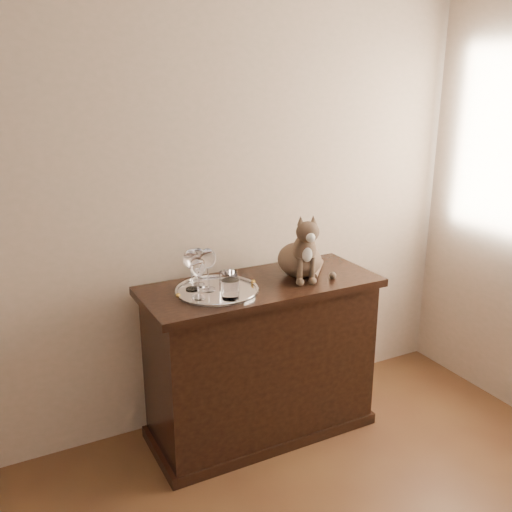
{
  "coord_description": "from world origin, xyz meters",
  "views": [
    {
      "loc": [
        -0.65,
        -0.41,
        1.84
      ],
      "look_at": [
        0.58,
        1.95,
        0.99
      ],
      "focal_mm": 40.0,
      "sensor_mm": 36.0,
      "label": 1
    }
  ],
  "objects_px": {
    "tray": "(217,291)",
    "wine_glass_b": "(198,267)",
    "sideboard": "(261,359)",
    "wine_glass_a": "(192,270)",
    "wine_glass_c": "(198,278)",
    "wine_glass_d": "(208,269)",
    "tumbler_a": "(228,282)",
    "tumbler_b": "(230,289)",
    "cat": "(300,243)"
  },
  "relations": [
    {
      "from": "wine_glass_b",
      "to": "tumbler_a",
      "type": "height_order",
      "value": "wine_glass_b"
    },
    {
      "from": "tumbler_b",
      "to": "cat",
      "type": "relative_size",
      "value": 0.26
    },
    {
      "from": "sideboard",
      "to": "tumbler_b",
      "type": "distance_m",
      "value": 0.55
    },
    {
      "from": "tumbler_a",
      "to": "wine_glass_a",
      "type": "bearing_deg",
      "value": 142.02
    },
    {
      "from": "sideboard",
      "to": "wine_glass_c",
      "type": "height_order",
      "value": "wine_glass_c"
    },
    {
      "from": "cat",
      "to": "sideboard",
      "type": "bearing_deg",
      "value": -161.97
    },
    {
      "from": "tray",
      "to": "wine_glass_a",
      "type": "xyz_separation_m",
      "value": [
        -0.1,
        0.07,
        0.1
      ]
    },
    {
      "from": "tray",
      "to": "tumbler_a",
      "type": "relative_size",
      "value": 4.1
    },
    {
      "from": "wine_glass_d",
      "to": "cat",
      "type": "relative_size",
      "value": 0.6
    },
    {
      "from": "wine_glass_c",
      "to": "cat",
      "type": "xyz_separation_m",
      "value": [
        0.58,
        0.06,
        0.07
      ]
    },
    {
      "from": "tumbler_a",
      "to": "cat",
      "type": "height_order",
      "value": "cat"
    },
    {
      "from": "wine_glass_d",
      "to": "wine_glass_c",
      "type": "bearing_deg",
      "value": -137.64
    },
    {
      "from": "cat",
      "to": "tumbler_b",
      "type": "bearing_deg",
      "value": -146.6
    },
    {
      "from": "tray",
      "to": "wine_glass_b",
      "type": "relative_size",
      "value": 2.11
    },
    {
      "from": "tumbler_b",
      "to": "sideboard",
      "type": "bearing_deg",
      "value": 30.31
    },
    {
      "from": "tumbler_a",
      "to": "tumbler_b",
      "type": "xyz_separation_m",
      "value": [
        -0.03,
        -0.08,
        -0.0
      ]
    },
    {
      "from": "wine_glass_d",
      "to": "tumbler_b",
      "type": "distance_m",
      "value": 0.17
    },
    {
      "from": "tray",
      "to": "wine_glass_c",
      "type": "relative_size",
      "value": 2.04
    },
    {
      "from": "wine_glass_c",
      "to": "wine_glass_d",
      "type": "distance_m",
      "value": 0.11
    },
    {
      "from": "tray",
      "to": "tumbler_b",
      "type": "xyz_separation_m",
      "value": [
        0.01,
        -0.12,
        0.05
      ]
    },
    {
      "from": "sideboard",
      "to": "tumbler_a",
      "type": "height_order",
      "value": "tumbler_a"
    },
    {
      "from": "sideboard",
      "to": "wine_glass_d",
      "type": "relative_size",
      "value": 5.84
    },
    {
      "from": "tumbler_a",
      "to": "tumbler_b",
      "type": "distance_m",
      "value": 0.09
    },
    {
      "from": "sideboard",
      "to": "tumbler_a",
      "type": "xyz_separation_m",
      "value": [
        -0.2,
        -0.05,
        0.48
      ]
    },
    {
      "from": "cat",
      "to": "wine_glass_d",
      "type": "bearing_deg",
      "value": -165.06
    },
    {
      "from": "wine_glass_b",
      "to": "wine_glass_c",
      "type": "relative_size",
      "value": 0.97
    },
    {
      "from": "sideboard",
      "to": "wine_glass_a",
      "type": "distance_m",
      "value": 0.64
    },
    {
      "from": "wine_glass_b",
      "to": "wine_glass_a",
      "type": "bearing_deg",
      "value": -142.1
    },
    {
      "from": "wine_glass_a",
      "to": "tumbler_a",
      "type": "relative_size",
      "value": 2.06
    },
    {
      "from": "wine_glass_d",
      "to": "tumbler_a",
      "type": "distance_m",
      "value": 0.11
    },
    {
      "from": "sideboard",
      "to": "wine_glass_d",
      "type": "height_order",
      "value": "wine_glass_d"
    },
    {
      "from": "sideboard",
      "to": "cat",
      "type": "bearing_deg",
      "value": 1.97
    },
    {
      "from": "wine_glass_a",
      "to": "wine_glass_d",
      "type": "relative_size",
      "value": 0.98
    },
    {
      "from": "wine_glass_a",
      "to": "wine_glass_c",
      "type": "distance_m",
      "value": 0.11
    },
    {
      "from": "wine_glass_d",
      "to": "wine_glass_a",
      "type": "bearing_deg",
      "value": 150.36
    },
    {
      "from": "sideboard",
      "to": "wine_glass_a",
      "type": "height_order",
      "value": "wine_glass_a"
    },
    {
      "from": "tray",
      "to": "cat",
      "type": "xyz_separation_m",
      "value": [
        0.47,
        0.02,
        0.17
      ]
    },
    {
      "from": "wine_glass_b",
      "to": "cat",
      "type": "relative_size",
      "value": 0.55
    },
    {
      "from": "wine_glass_c",
      "to": "tray",
      "type": "bearing_deg",
      "value": 20.74
    },
    {
      "from": "tumbler_b",
      "to": "cat",
      "type": "xyz_separation_m",
      "value": [
        0.46,
        0.14,
        0.12
      ]
    },
    {
      "from": "tray",
      "to": "wine_glass_b",
      "type": "distance_m",
      "value": 0.15
    },
    {
      "from": "wine_glass_a",
      "to": "wine_glass_d",
      "type": "xyz_separation_m",
      "value": [
        0.07,
        -0.04,
        0.0
      ]
    },
    {
      "from": "wine_glass_d",
      "to": "tumbler_b",
      "type": "bearing_deg",
      "value": -73.68
    },
    {
      "from": "wine_glass_d",
      "to": "sideboard",
      "type": "bearing_deg",
      "value": -3.65
    },
    {
      "from": "wine_glass_a",
      "to": "wine_glass_d",
      "type": "bearing_deg",
      "value": -29.64
    },
    {
      "from": "wine_glass_b",
      "to": "tray",
      "type": "bearing_deg",
      "value": -65.25
    },
    {
      "from": "sideboard",
      "to": "tray",
      "type": "relative_size",
      "value": 3.0
    },
    {
      "from": "sideboard",
      "to": "wine_glass_d",
      "type": "distance_m",
      "value": 0.6
    },
    {
      "from": "sideboard",
      "to": "cat",
      "type": "distance_m",
      "value": 0.64
    },
    {
      "from": "sideboard",
      "to": "wine_glass_a",
      "type": "relative_size",
      "value": 5.98
    }
  ]
}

